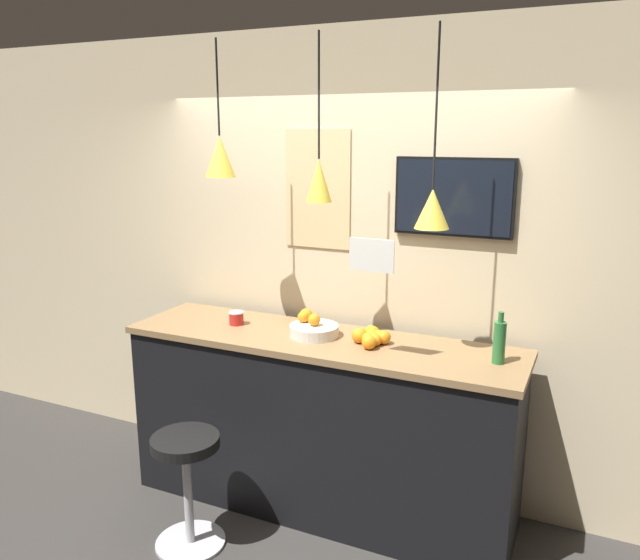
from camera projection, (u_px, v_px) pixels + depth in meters
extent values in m
cube|color=beige|center=(348.00, 266.00, 3.96)|extent=(8.00, 0.06, 2.90)
cube|color=black|center=(320.00, 427.00, 3.79)|extent=(2.34, 0.59, 1.06)
cube|color=olive|center=(320.00, 341.00, 3.67)|extent=(2.38, 0.63, 0.04)
cylinder|color=#B7B7BC|center=(191.00, 542.00, 3.54)|extent=(0.39, 0.39, 0.02)
cylinder|color=#B7B7BC|center=(188.00, 495.00, 3.47)|extent=(0.05, 0.05, 0.58)
cylinder|color=black|center=(185.00, 442.00, 3.40)|extent=(0.38, 0.38, 0.06)
cylinder|color=beige|center=(314.00, 331.00, 3.69)|extent=(0.29, 0.29, 0.07)
sphere|color=orange|center=(314.00, 320.00, 3.67)|extent=(0.07, 0.07, 0.07)
sphere|color=orange|center=(306.00, 315.00, 3.75)|extent=(0.08, 0.08, 0.08)
sphere|color=orange|center=(303.00, 317.00, 3.73)|extent=(0.07, 0.07, 0.07)
sphere|color=orange|center=(373.00, 340.00, 3.52)|extent=(0.07, 0.07, 0.07)
sphere|color=orange|center=(384.00, 337.00, 3.55)|extent=(0.08, 0.08, 0.08)
sphere|color=orange|center=(375.00, 340.00, 3.51)|extent=(0.07, 0.07, 0.07)
sphere|color=orange|center=(371.00, 337.00, 3.56)|extent=(0.08, 0.08, 0.08)
sphere|color=orange|center=(368.00, 339.00, 3.53)|extent=(0.07, 0.07, 0.07)
sphere|color=orange|center=(371.00, 337.00, 3.57)|extent=(0.07, 0.07, 0.07)
sphere|color=orange|center=(359.00, 336.00, 3.56)|extent=(0.09, 0.09, 0.09)
sphere|color=orange|center=(373.00, 339.00, 3.54)|extent=(0.07, 0.07, 0.07)
sphere|color=orange|center=(373.00, 333.00, 3.61)|extent=(0.09, 0.09, 0.09)
sphere|color=orange|center=(378.00, 336.00, 3.57)|extent=(0.08, 0.08, 0.08)
sphere|color=orange|center=(369.00, 342.00, 3.46)|extent=(0.08, 0.08, 0.08)
sphere|color=orange|center=(371.00, 331.00, 3.66)|extent=(0.07, 0.07, 0.07)
cylinder|color=#286B33|center=(499.00, 343.00, 3.24)|extent=(0.06, 0.06, 0.22)
cylinder|color=#286B33|center=(501.00, 317.00, 3.20)|extent=(0.03, 0.03, 0.06)
cylinder|color=red|center=(236.00, 319.00, 3.91)|extent=(0.09, 0.09, 0.07)
cylinder|color=white|center=(236.00, 312.00, 3.90)|extent=(0.09, 0.09, 0.01)
cylinder|color=black|center=(218.00, 87.00, 3.58)|extent=(0.01, 0.01, 0.54)
cone|color=yellow|center=(220.00, 157.00, 3.67)|extent=(0.18, 0.18, 0.24)
sphere|color=#F9EFCC|center=(221.00, 174.00, 3.69)|extent=(0.04, 0.04, 0.04)
cylinder|color=black|center=(319.00, 96.00, 3.33)|extent=(0.01, 0.01, 0.66)
cone|color=yellow|center=(319.00, 181.00, 3.44)|extent=(0.14, 0.14, 0.24)
sphere|color=#F9EFCC|center=(319.00, 198.00, 3.46)|extent=(0.04, 0.04, 0.04)
cylinder|color=black|center=(436.00, 107.00, 3.09)|extent=(0.01, 0.01, 0.80)
cone|color=yellow|center=(432.00, 209.00, 3.20)|extent=(0.18, 0.18, 0.21)
sphere|color=#F9EFCC|center=(432.00, 225.00, 3.22)|extent=(0.04, 0.04, 0.04)
cube|color=black|center=(454.00, 197.00, 3.53)|extent=(0.68, 0.04, 0.45)
cube|color=black|center=(453.00, 197.00, 3.52)|extent=(0.65, 0.01, 0.42)
cube|color=white|center=(372.00, 255.00, 3.16)|extent=(0.24, 0.01, 0.17)
cube|color=#DBBC84|center=(317.00, 189.00, 3.89)|extent=(0.44, 0.01, 0.74)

